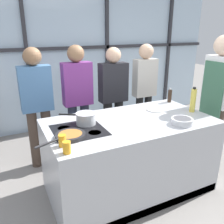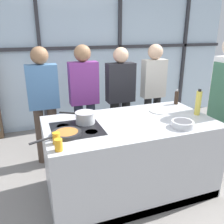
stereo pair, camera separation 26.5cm
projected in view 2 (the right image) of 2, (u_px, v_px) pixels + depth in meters
name	position (u px, v px, depth m)	size (l,w,h in m)	color
ground_plane	(128.00, 188.00, 2.96)	(18.00, 18.00, 0.00)	gray
back_window_wall	(82.00, 55.00, 4.55)	(6.40, 0.10, 2.80)	silver
demo_island	(129.00, 156.00, 2.81)	(1.90, 1.02, 0.90)	#B7BABF
spectator_far_left	(44.00, 99.00, 3.27)	(0.41, 0.23, 1.67)	#47382D
spectator_center_left	(84.00, 95.00, 3.45)	(0.41, 0.24, 1.68)	#232838
spectator_center_right	(120.00, 94.00, 3.64)	(0.43, 0.23, 1.63)	black
spectator_far_right	(153.00, 88.00, 3.81)	(0.38, 0.23, 1.66)	black
frying_pan	(66.00, 133.00, 2.30)	(0.50, 0.29, 0.04)	#232326
saucepan	(85.00, 117.00, 2.59)	(0.37, 0.27, 0.13)	silver
white_plate	(159.00, 111.00, 2.97)	(0.23, 0.23, 0.01)	white
mixing_bowl	(183.00, 124.00, 2.49)	(0.23, 0.23, 0.07)	silver
oil_bottle	(198.00, 103.00, 2.82)	(0.07, 0.07, 0.31)	#E0CC4C
pepper_grinder	(176.00, 97.00, 3.25)	(0.05, 0.05, 0.21)	#332319
juice_glass_near	(59.00, 145.00, 2.00)	(0.07, 0.07, 0.11)	orange
juice_glass_far	(56.00, 138.00, 2.13)	(0.07, 0.07, 0.11)	orange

